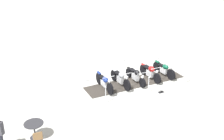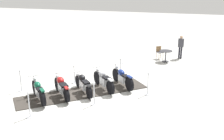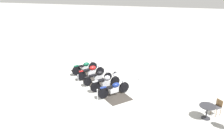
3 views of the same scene
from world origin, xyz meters
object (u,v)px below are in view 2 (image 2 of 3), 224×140
(motorcycle_maroon, at_px, (61,86))
(stanchion_right_rear, at_px, (21,85))
(cafe_chair_near_table, at_px, (159,51))
(stanchion_left_mid, at_px, (94,98))
(motorcycle_navy, at_px, (122,77))
(info_placard, at_px, (61,82))
(bystander_person, at_px, (181,45))
(motorcycle_chrome, at_px, (103,80))
(cafe_table, at_px, (166,53))
(motorcycle_black, at_px, (83,84))
(motorcycle_forest, at_px, (38,90))
(stanchion_left_rear, at_px, (30,110))
(stanchion_right_front, at_px, (120,70))
(stanchion_left_front, at_px, (148,87))
(stanchion_right_mid, at_px, (74,78))

(motorcycle_maroon, distance_m, stanchion_right_rear, 2.25)
(cafe_chair_near_table, bearing_deg, stanchion_left_mid, -50.68)
(motorcycle_navy, distance_m, info_placard, 3.38)
(stanchion_left_mid, distance_m, bystander_person, 9.65)
(motorcycle_chrome, relative_size, motorcycle_maroon, 1.03)
(motorcycle_maroon, bearing_deg, info_placard, -14.51)
(cafe_table, bearing_deg, motorcycle_black, 65.61)
(motorcycle_forest, bearing_deg, stanchion_right_rear, 18.13)
(motorcycle_navy, xyz_separation_m, stanchion_left_rear, (2.54, 4.48, -0.16))
(motorcycle_forest, relative_size, stanchion_left_mid, 1.64)
(motorcycle_chrome, height_order, stanchion_left_rear, stanchion_left_rear)
(motorcycle_chrome, bearing_deg, bystander_person, -69.49)
(motorcycle_forest, height_order, stanchion_left_rear, stanchion_left_rear)
(bystander_person, bearing_deg, stanchion_right_front, -32.28)
(motorcycle_navy, height_order, stanchion_left_rear, stanchion_left_rear)
(motorcycle_navy, relative_size, stanchion_right_front, 1.62)
(stanchion_right_front, bearing_deg, motorcycle_maroon, 64.10)
(stanchion_left_front, bearing_deg, stanchion_right_mid, -4.33)
(motorcycle_forest, height_order, stanchion_right_rear, stanchion_right_rear)
(stanchion_right_rear, bearing_deg, stanchion_left_front, -165.46)
(info_placard, relative_size, cafe_table, 0.44)
(motorcycle_forest, bearing_deg, motorcycle_maroon, -94.37)
(motorcycle_navy, relative_size, motorcycle_forest, 1.04)
(motorcycle_navy, bearing_deg, bystander_person, -63.47)
(stanchion_right_front, distance_m, stanchion_right_mid, 2.76)
(stanchion_left_mid, distance_m, cafe_table, 8.24)
(stanchion_left_front, xyz_separation_m, cafe_chair_near_table, (0.49, -6.71, 0.15))
(motorcycle_forest, relative_size, info_placard, 4.35)
(motorcycle_maroon, relative_size, stanchion_right_front, 1.54)
(motorcycle_maroon, xyz_separation_m, stanchion_right_rear, (2.24, 0.08, -0.17))
(motorcycle_chrome, height_order, cafe_table, motorcycle_chrome)
(info_placard, bearing_deg, cafe_table, 8.07)
(stanchion_left_rear, xyz_separation_m, info_placard, (0.76, -3.85, -0.27))
(motorcycle_chrome, distance_m, cafe_chair_near_table, 6.97)
(motorcycle_navy, relative_size, stanchion_right_mid, 1.70)
(motorcycle_black, relative_size, stanchion_right_front, 1.60)
(motorcycle_forest, distance_m, stanchion_right_rear, 1.60)
(motorcycle_navy, xyz_separation_m, stanchion_right_mid, (2.57, 0.40, -0.18))
(motorcycle_black, height_order, stanchion_left_rear, stanchion_left_rear)
(stanchion_left_rear, xyz_separation_m, stanchion_left_front, (-4.03, -3.77, 0.06))
(motorcycle_maroon, relative_size, stanchion_right_rear, 1.49)
(bystander_person, bearing_deg, info_placard, -40.35)
(motorcycle_black, bearing_deg, info_placard, 20.03)
(info_placard, bearing_deg, stanchion_right_front, -5.39)
(stanchion_right_mid, height_order, info_placard, stanchion_right_mid)
(motorcycle_chrome, distance_m, stanchion_left_mid, 1.88)
(motorcycle_black, relative_size, motorcycle_maroon, 1.04)
(stanchion_left_rear, bearing_deg, stanchion_left_mid, -136.90)
(stanchion_left_rear, distance_m, cafe_table, 10.67)
(motorcycle_chrome, bearing_deg, cafe_chair_near_table, -60.70)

